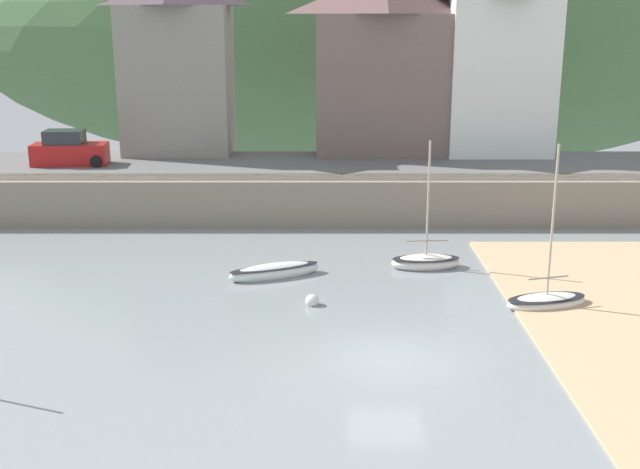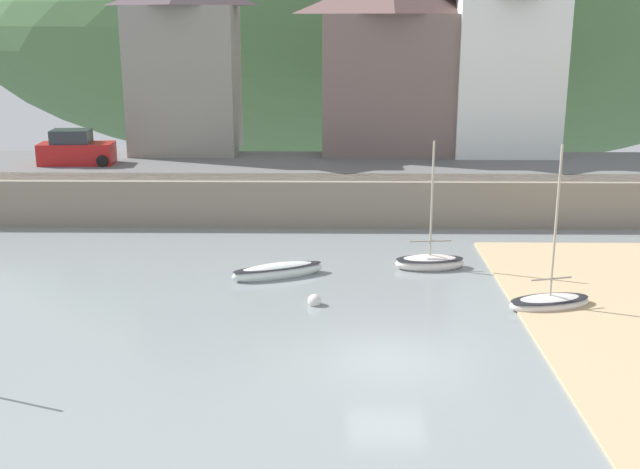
{
  "view_description": "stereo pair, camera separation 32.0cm",
  "coord_description": "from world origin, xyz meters",
  "px_view_note": "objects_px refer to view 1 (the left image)",
  "views": [
    {
      "loc": [
        -2.14,
        -23.13,
        10.49
      ],
      "look_at": [
        -2.26,
        6.99,
        2.12
      ],
      "focal_mm": 44.3,
      "sensor_mm": 36.0,
      "label": 1
    },
    {
      "loc": [
        -1.82,
        -23.12,
        10.49
      ],
      "look_at": [
        -2.26,
        6.99,
        2.12
      ],
      "focal_mm": 44.3,
      "sensor_mm": 36.0,
      "label": 2
    }
  ],
  "objects_px": {
    "waterfront_building_left": "(181,65)",
    "rowboat_small_beached": "(550,301)",
    "waterfront_building_centre": "(386,62)",
    "dinghy_open_wooden": "(278,271)",
    "church_with_spire": "(541,12)",
    "mooring_buoy": "(315,301)",
    "sailboat_blue_trim": "(429,262)",
    "parked_car_near_slipway": "(72,150)",
    "waterfront_building_right": "(501,56)"
  },
  "relations": [
    {
      "from": "sailboat_blue_trim",
      "to": "mooring_buoy",
      "type": "xyz_separation_m",
      "value": [
        -4.86,
        -4.57,
        -0.11
      ]
    },
    {
      "from": "sailboat_blue_trim",
      "to": "rowboat_small_beached",
      "type": "xyz_separation_m",
      "value": [
        3.88,
        -4.77,
        -0.02
      ]
    },
    {
      "from": "church_with_spire",
      "to": "waterfront_building_centre",
      "type": "bearing_deg",
      "value": -158.47
    },
    {
      "from": "waterfront_building_right",
      "to": "parked_car_near_slipway",
      "type": "distance_m",
      "value": 25.6
    },
    {
      "from": "waterfront_building_centre",
      "to": "sailboat_blue_trim",
      "type": "height_order",
      "value": "waterfront_building_centre"
    },
    {
      "from": "waterfront_building_left",
      "to": "sailboat_blue_trim",
      "type": "relative_size",
      "value": 1.81
    },
    {
      "from": "waterfront_building_centre",
      "to": "parked_car_near_slipway",
      "type": "xyz_separation_m",
      "value": [
        -17.83,
        -4.5,
        -4.58
      ]
    },
    {
      "from": "sailboat_blue_trim",
      "to": "mooring_buoy",
      "type": "relative_size",
      "value": 10.92
    },
    {
      "from": "mooring_buoy",
      "to": "sailboat_blue_trim",
      "type": "bearing_deg",
      "value": 43.24
    },
    {
      "from": "waterfront_building_centre",
      "to": "mooring_buoy",
      "type": "distance_m",
      "value": 22.21
    },
    {
      "from": "waterfront_building_centre",
      "to": "dinghy_open_wooden",
      "type": "bearing_deg",
      "value": -108.17
    },
    {
      "from": "waterfront_building_left",
      "to": "rowboat_small_beached",
      "type": "distance_m",
      "value": 27.75
    },
    {
      "from": "waterfront_building_centre",
      "to": "dinghy_open_wooden",
      "type": "distance_m",
      "value": 19.58
    },
    {
      "from": "waterfront_building_left",
      "to": "waterfront_building_centre",
      "type": "bearing_deg",
      "value": -0.0
    },
    {
      "from": "dinghy_open_wooden",
      "to": "rowboat_small_beached",
      "type": "bearing_deg",
      "value": -41.25
    },
    {
      "from": "dinghy_open_wooden",
      "to": "mooring_buoy",
      "type": "distance_m",
      "value": 3.66
    },
    {
      "from": "mooring_buoy",
      "to": "rowboat_small_beached",
      "type": "bearing_deg",
      "value": -1.32
    },
    {
      "from": "dinghy_open_wooden",
      "to": "mooring_buoy",
      "type": "height_order",
      "value": "dinghy_open_wooden"
    },
    {
      "from": "mooring_buoy",
      "to": "dinghy_open_wooden",
      "type": "bearing_deg",
      "value": 115.84
    },
    {
      "from": "sailboat_blue_trim",
      "to": "parked_car_near_slipway",
      "type": "xyz_separation_m",
      "value": [
        -18.65,
        11.39,
        2.93
      ]
    },
    {
      "from": "church_with_spire",
      "to": "parked_car_near_slipway",
      "type": "bearing_deg",
      "value": -163.09
    },
    {
      "from": "waterfront_building_centre",
      "to": "mooring_buoy",
      "type": "height_order",
      "value": "waterfront_building_centre"
    },
    {
      "from": "sailboat_blue_trim",
      "to": "waterfront_building_left",
      "type": "bearing_deg",
      "value": 124.33
    },
    {
      "from": "dinghy_open_wooden",
      "to": "waterfront_building_right",
      "type": "bearing_deg",
      "value": 31.31
    },
    {
      "from": "church_with_spire",
      "to": "rowboat_small_beached",
      "type": "distance_m",
      "value": 27.33
    },
    {
      "from": "waterfront_building_centre",
      "to": "waterfront_building_left",
      "type": "bearing_deg",
      "value": 180.0
    },
    {
      "from": "church_with_spire",
      "to": "dinghy_open_wooden",
      "type": "distance_m",
      "value": 28.4
    },
    {
      "from": "waterfront_building_right",
      "to": "rowboat_small_beached",
      "type": "height_order",
      "value": "waterfront_building_right"
    },
    {
      "from": "waterfront_building_centre",
      "to": "dinghy_open_wooden",
      "type": "xyz_separation_m",
      "value": [
        -5.63,
        -17.17,
        -7.55
      ]
    },
    {
      "from": "waterfront_building_left",
      "to": "church_with_spire",
      "type": "bearing_deg",
      "value": 10.11
    },
    {
      "from": "waterfront_building_centre",
      "to": "waterfront_building_right",
      "type": "bearing_deg",
      "value": 0.0
    },
    {
      "from": "waterfront_building_right",
      "to": "church_with_spire",
      "type": "height_order",
      "value": "church_with_spire"
    },
    {
      "from": "sailboat_blue_trim",
      "to": "church_with_spire",
      "type": "bearing_deg",
      "value": 59.67
    },
    {
      "from": "waterfront_building_left",
      "to": "church_with_spire",
      "type": "height_order",
      "value": "church_with_spire"
    },
    {
      "from": "waterfront_building_right",
      "to": "rowboat_small_beached",
      "type": "bearing_deg",
      "value": -96.02
    },
    {
      "from": "waterfront_building_left",
      "to": "waterfront_building_centre",
      "type": "height_order",
      "value": "waterfront_building_centre"
    },
    {
      "from": "parked_car_near_slipway",
      "to": "waterfront_building_right",
      "type": "bearing_deg",
      "value": 7.07
    },
    {
      "from": "waterfront_building_right",
      "to": "mooring_buoy",
      "type": "relative_size",
      "value": 21.81
    },
    {
      "from": "church_with_spire",
      "to": "dinghy_open_wooden",
      "type": "bearing_deg",
      "value": -126.69
    },
    {
      "from": "waterfront_building_centre",
      "to": "church_with_spire",
      "type": "distance_m",
      "value": 11.28
    },
    {
      "from": "waterfront_building_left",
      "to": "waterfront_building_centre",
      "type": "relative_size",
      "value": 0.97
    },
    {
      "from": "dinghy_open_wooden",
      "to": "parked_car_near_slipway",
      "type": "relative_size",
      "value": 0.96
    },
    {
      "from": "sailboat_blue_trim",
      "to": "dinghy_open_wooden",
      "type": "bearing_deg",
      "value": -173.99
    },
    {
      "from": "church_with_spire",
      "to": "mooring_buoy",
      "type": "xyz_separation_m",
      "value": [
        -14.18,
        -24.46,
        -10.55
      ]
    },
    {
      "from": "waterfront_building_right",
      "to": "parked_car_near_slipway",
      "type": "height_order",
      "value": "waterfront_building_right"
    },
    {
      "from": "mooring_buoy",
      "to": "waterfront_building_left",
      "type": "bearing_deg",
      "value": 111.99
    },
    {
      "from": "waterfront_building_right",
      "to": "dinghy_open_wooden",
      "type": "bearing_deg",
      "value": -126.1
    },
    {
      "from": "waterfront_building_centre",
      "to": "dinghy_open_wooden",
      "type": "relative_size",
      "value": 2.64
    },
    {
      "from": "dinghy_open_wooden",
      "to": "parked_car_near_slipway",
      "type": "distance_m",
      "value": 17.83
    },
    {
      "from": "waterfront_building_left",
      "to": "waterfront_building_right",
      "type": "distance_m",
      "value": 19.19
    }
  ]
}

